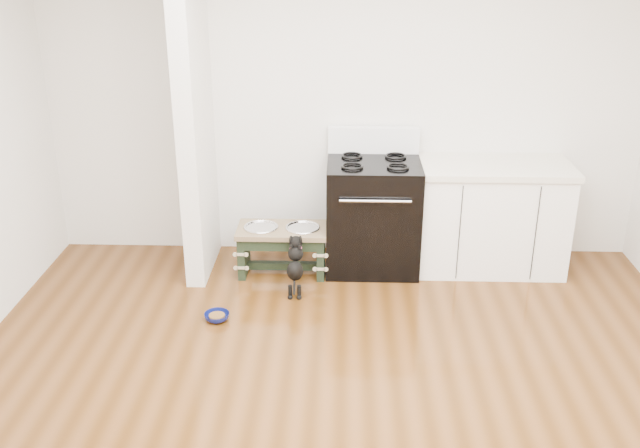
# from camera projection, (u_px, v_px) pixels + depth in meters

# --- Properties ---
(ground) EXTENTS (5.00, 5.00, 0.00)m
(ground) POSITION_uv_depth(u_px,v_px,m) (340.00, 427.00, 4.13)
(ground) COLOR #46270C
(ground) RESTS_ON ground
(room_shell) EXTENTS (5.00, 5.00, 5.00)m
(room_shell) POSITION_uv_depth(u_px,v_px,m) (344.00, 160.00, 3.50)
(room_shell) COLOR silver
(room_shell) RESTS_ON ground
(partition_wall) EXTENTS (0.15, 0.80, 2.70)m
(partition_wall) POSITION_uv_depth(u_px,v_px,m) (194.00, 110.00, 5.58)
(partition_wall) COLOR silver
(partition_wall) RESTS_ON ground
(oven_range) EXTENTS (0.76, 0.69, 1.14)m
(oven_range) POSITION_uv_depth(u_px,v_px,m) (373.00, 213.00, 5.92)
(oven_range) COLOR black
(oven_range) RESTS_ON ground
(cabinet_run) EXTENTS (1.24, 0.64, 0.91)m
(cabinet_run) POSITION_uv_depth(u_px,v_px,m) (491.00, 217.00, 5.92)
(cabinet_run) COLOR white
(cabinet_run) RESTS_ON ground
(dog_feeder) EXTENTS (0.73, 0.39, 0.42)m
(dog_feeder) POSITION_uv_depth(u_px,v_px,m) (282.00, 241.00, 5.87)
(dog_feeder) COLOR black
(dog_feeder) RESTS_ON ground
(puppy) EXTENTS (0.13, 0.38, 0.45)m
(puppy) POSITION_uv_depth(u_px,v_px,m) (295.00, 264.00, 5.57)
(puppy) COLOR black
(puppy) RESTS_ON ground
(floor_bowl) EXTENTS (0.25, 0.25, 0.06)m
(floor_bowl) POSITION_uv_depth(u_px,v_px,m) (217.00, 317.00, 5.24)
(floor_bowl) COLOR #0B124F
(floor_bowl) RESTS_ON ground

